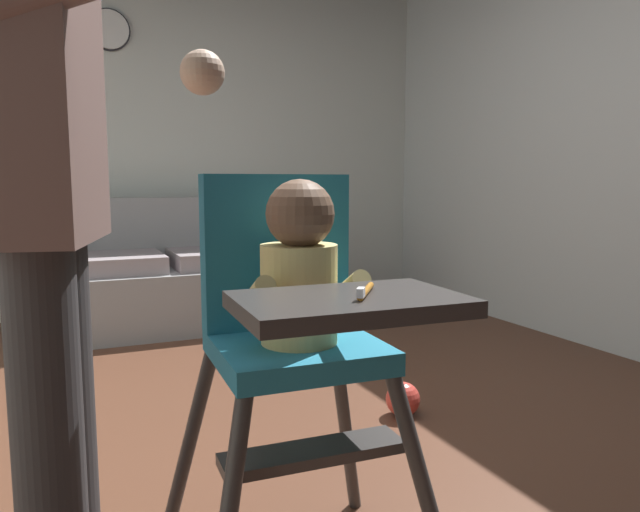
{
  "coord_description": "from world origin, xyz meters",
  "views": [
    {
      "loc": [
        -0.64,
        -1.98,
        0.96
      ],
      "look_at": [
        -0.14,
        -0.85,
        0.81
      ],
      "focal_mm": 33.07,
      "sensor_mm": 36.0,
      "label": 1
    }
  ],
  "objects_px": {
    "adult_standing": "(46,198)",
    "toy_ball": "(403,399)",
    "wall_clock": "(109,30)",
    "high_chair": "(295,306)",
    "couch": "(166,276)"
  },
  "relations": [
    {
      "from": "wall_clock",
      "to": "adult_standing",
      "type": "bearing_deg",
      "value": -97.24
    },
    {
      "from": "high_chair",
      "to": "toy_ball",
      "type": "relative_size",
      "value": 6.93
    },
    {
      "from": "couch",
      "to": "wall_clock",
      "type": "relative_size",
      "value": 5.88
    },
    {
      "from": "toy_ball",
      "to": "wall_clock",
      "type": "xyz_separation_m",
      "value": [
        -0.88,
        2.52,
        1.96
      ]
    },
    {
      "from": "wall_clock",
      "to": "high_chair",
      "type": "bearing_deg",
      "value": -88.37
    },
    {
      "from": "couch",
      "to": "toy_ball",
      "type": "height_order",
      "value": "couch"
    },
    {
      "from": "high_chair",
      "to": "adult_standing",
      "type": "xyz_separation_m",
      "value": [
        -0.5,
        0.11,
        0.24
      ]
    },
    {
      "from": "adult_standing",
      "to": "toy_ball",
      "type": "bearing_deg",
      "value": 40.94
    },
    {
      "from": "high_chair",
      "to": "wall_clock",
      "type": "xyz_separation_m",
      "value": [
        -0.09,
        3.31,
        1.35
      ]
    },
    {
      "from": "toy_ball",
      "to": "wall_clock",
      "type": "bearing_deg",
      "value": 109.29
    },
    {
      "from": "couch",
      "to": "adult_standing",
      "type": "distance_m",
      "value": 2.87
    },
    {
      "from": "adult_standing",
      "to": "wall_clock",
      "type": "distance_m",
      "value": 3.41
    },
    {
      "from": "high_chair",
      "to": "wall_clock",
      "type": "relative_size",
      "value": 3.38
    },
    {
      "from": "high_chair",
      "to": "toy_ball",
      "type": "bearing_deg",
      "value": 137.79
    },
    {
      "from": "toy_ball",
      "to": "wall_clock",
      "type": "relative_size",
      "value": 0.49
    }
  ]
}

